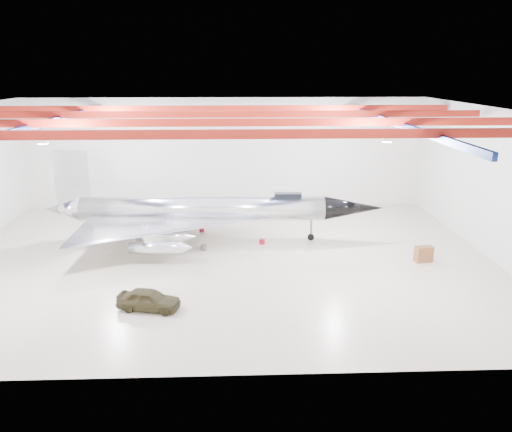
{
  "coord_description": "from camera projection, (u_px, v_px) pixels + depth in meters",
  "views": [
    {
      "loc": [
        1.15,
        -35.12,
        13.65
      ],
      "look_at": [
        2.59,
        2.0,
        2.7
      ],
      "focal_mm": 35.0,
      "sensor_mm": 36.0,
      "label": 1
    }
  ],
  "objects": [
    {
      "name": "crate_small",
      "position": [
        161.0,
        223.0,
        45.71
      ],
      "size": [
        0.43,
        0.35,
        0.29
      ],
      "primitive_type": "cube",
      "rotation": [
        0.0,
        0.0,
        -0.06
      ],
      "color": "#59595B",
      "rests_on": "floor"
    },
    {
      "name": "jet_aircraft",
      "position": [
        202.0,
        212.0,
        40.63
      ],
      "size": [
        27.66,
        16.19,
        7.55
      ],
      "rotation": [
        0.0,
        0.0,
        -0.03
      ],
      "color": "silver",
      "rests_on": "floor"
    },
    {
      "name": "ceiling_structure",
      "position": [
        220.0,
        119.0,
        34.55
      ],
      "size": [
        39.5,
        29.5,
        1.08
      ],
      "color": "maroon",
      "rests_on": "ceiling"
    },
    {
      "name": "ceiling",
      "position": [
        220.0,
        109.0,
        34.36
      ],
      "size": [
        40.0,
        40.0,
        0.0
      ],
      "primitive_type": "plane",
      "rotation": [
        3.14,
        0.0,
        0.0
      ],
      "color": "#0A0F38",
      "rests_on": "wall_back"
    },
    {
      "name": "floor",
      "position": [
        223.0,
        258.0,
        37.47
      ],
      "size": [
        40.0,
        40.0,
        0.0
      ],
      "primitive_type": "plane",
      "color": "#C4B39C",
      "rests_on": "ground"
    },
    {
      "name": "desk",
      "position": [
        424.0,
        254.0,
        36.68
      ],
      "size": [
        1.39,
        0.88,
        1.18
      ],
      "primitive_type": "cube",
      "rotation": [
        0.0,
        0.0,
        0.2
      ],
      "color": "brown",
      "rests_on": "floor"
    },
    {
      "name": "tool_chest",
      "position": [
        262.0,
        241.0,
        40.51
      ],
      "size": [
        0.57,
        0.57,
        0.41
      ],
      "primitive_type": "cylinder",
      "rotation": [
        0.0,
        0.0,
        0.32
      ],
      "color": "maroon",
      "rests_on": "floor"
    },
    {
      "name": "spares_box",
      "position": [
        268.0,
        215.0,
        47.91
      ],
      "size": [
        0.41,
        0.41,
        0.33
      ],
      "primitive_type": "cylinder",
      "rotation": [
        0.0,
        0.0,
        0.14
      ],
      "color": "#59595B",
      "rests_on": "floor"
    },
    {
      "name": "engine_drum",
      "position": [
        203.0,
        247.0,
        39.15
      ],
      "size": [
        0.59,
        0.59,
        0.41
      ],
      "primitive_type": "cylinder",
      "rotation": [
        0.0,
        0.0,
        -0.35
      ],
      "color": "#59595B",
      "rests_on": "floor"
    },
    {
      "name": "wall_right",
      "position": [
        493.0,
        185.0,
        36.66
      ],
      "size": [
        0.0,
        30.0,
        30.0
      ],
      "primitive_type": "plane",
      "rotation": [
        1.57,
        0.0,
        -1.57
      ],
      "color": "silver",
      "rests_on": "floor"
    },
    {
      "name": "crate_ply",
      "position": [
        149.0,
        232.0,
        42.86
      ],
      "size": [
        0.52,
        0.43,
        0.34
      ],
      "primitive_type": "cube",
      "rotation": [
        0.0,
        0.0,
        -0.07
      ],
      "color": "olive",
      "rests_on": "floor"
    },
    {
      "name": "wall_back",
      "position": [
        225.0,
        153.0,
        50.3
      ],
      "size": [
        40.0,
        0.0,
        40.0
      ],
      "primitive_type": "plane",
      "rotation": [
        1.57,
        0.0,
        0.0
      ],
      "color": "silver",
      "rests_on": "floor"
    },
    {
      "name": "jeep",
      "position": [
        149.0,
        299.0,
        29.34
      ],
      "size": [
        3.96,
        2.23,
        1.27
      ],
      "primitive_type": "imported",
      "rotation": [
        0.0,
        0.0,
        1.37
      ],
      "color": "#35301A",
      "rests_on": "floor"
    },
    {
      "name": "toolbox_red",
      "position": [
        202.0,
        230.0,
        43.56
      ],
      "size": [
        0.46,
        0.41,
        0.27
      ],
      "primitive_type": "cube",
      "rotation": [
        0.0,
        0.0,
        0.27
      ],
      "color": "maroon",
      "rests_on": "floor"
    }
  ]
}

